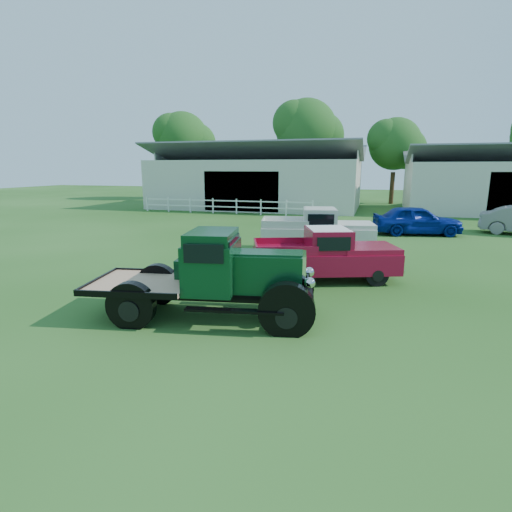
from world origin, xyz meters
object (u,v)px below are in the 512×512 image
(white_pickup, at_px, (317,230))
(misc_car_blue, at_px, (417,220))
(red_pickup, at_px, (325,254))
(vintage_flatbed, at_px, (209,275))

(white_pickup, relative_size, misc_car_blue, 1.08)
(red_pickup, distance_m, misc_car_blue, 11.20)
(white_pickup, bearing_deg, misc_car_blue, 40.64)
(red_pickup, distance_m, white_pickup, 4.75)
(vintage_flatbed, relative_size, misc_car_blue, 1.17)
(red_pickup, xyz_separation_m, misc_car_blue, (3.71, 10.57, -0.07))
(misc_car_blue, bearing_deg, vintage_flatbed, 145.97)
(white_pickup, height_order, misc_car_blue, white_pickup)
(red_pickup, xyz_separation_m, white_pickup, (-0.91, 4.67, 0.06))
(vintage_flatbed, distance_m, red_pickup, 4.72)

